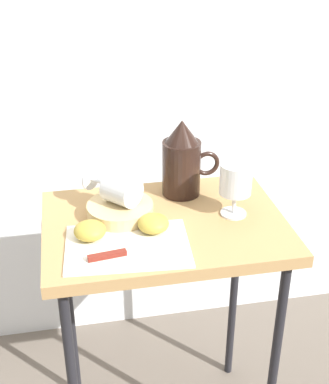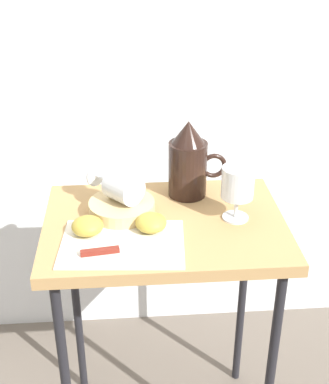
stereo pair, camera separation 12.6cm
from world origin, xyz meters
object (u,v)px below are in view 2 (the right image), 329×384
pitcher (188,166)px  knife (116,250)px  table (164,249)px  apple_half_right (151,223)px  basket_tray (122,208)px  apple_half_left (87,226)px  wine_glass_tipped_near (122,186)px  wine_glass_upright (238,186)px

pitcher → knife: pitcher is taller
table → apple_half_right: (-0.03, -0.04, 0.10)m
basket_tray → knife: (-0.01, -0.17, -0.01)m
apple_half_left → knife: (0.07, -0.08, -0.02)m
table → knife: 0.19m
wine_glass_tipped_near → apple_half_left: (-0.08, -0.10, -0.05)m
wine_glass_tipped_near → basket_tray: bearing=-108.9°
basket_tray → apple_half_right: size_ratio=2.21×
table → pitcher: size_ratio=3.54×
knife → wine_glass_tipped_near: bearing=84.7°
wine_glass_upright → wine_glass_tipped_near: size_ratio=0.92×
wine_glass_upright → apple_half_left: (-0.36, -0.04, -0.07)m
table → wine_glass_tipped_near: size_ratio=4.87×
apple_half_left → apple_half_right: size_ratio=1.00×
wine_glass_tipped_near → apple_half_left: bearing=-130.2°
apple_half_left → wine_glass_tipped_near: bearing=49.8°
pitcher → apple_half_right: (-0.11, -0.18, -0.06)m
pitcher → wine_glass_upright: size_ratio=1.50×
pitcher → wine_glass_tipped_near: bearing=-154.0°
pitcher → wine_glass_tipped_near: pitcher is taller
wine_glass_upright → knife: wine_glass_upright is taller
table → wine_glass_tipped_near: bearing=153.4°
table → basket_tray: (-0.10, 0.04, 0.10)m
apple_half_right → knife: bearing=-134.3°
pitcher → table: bearing=-118.3°
table → wine_glass_upright: (0.17, -0.00, 0.17)m
apple_half_left → pitcher: bearing=35.5°
table → wine_glass_upright: 0.24m
wine_glass_upright → wine_glass_tipped_near: (-0.27, 0.05, -0.02)m
basket_tray → pitcher: pitcher is taller
wine_glass_upright → apple_half_right: bearing=-169.2°
pitcher → apple_half_right: 0.22m
table → apple_half_right: size_ratio=9.87×
table → wine_glass_tipped_near: 0.19m
apple_half_right → knife: (-0.08, -0.08, -0.02)m
apple_half_left → knife: bearing=-50.5°
basket_tray → wine_glass_tipped_near: size_ratio=1.09×
table → apple_half_right: 0.12m
table → basket_tray: 0.15m
basket_tray → apple_half_right: bearing=-51.8°
pitcher → apple_half_left: bearing=-144.5°
apple_half_right → wine_glass_upright: bearing=10.8°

